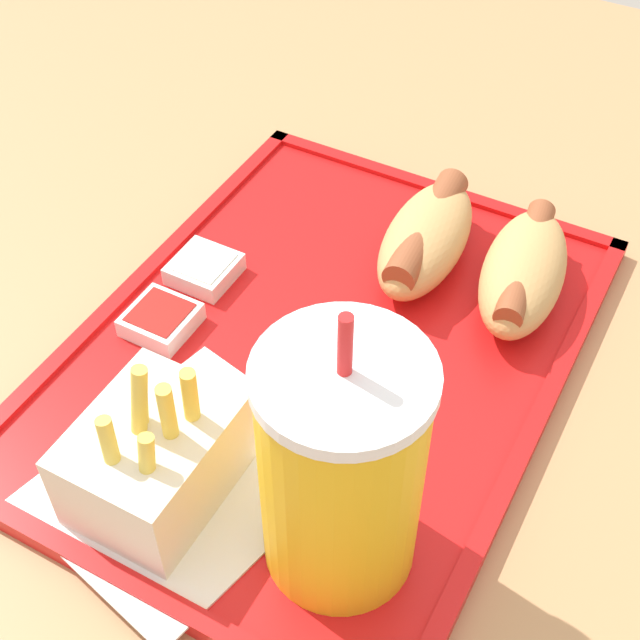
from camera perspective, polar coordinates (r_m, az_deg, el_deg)
dining_table at (r=0.95m, az=1.00°, el=-15.41°), size 1.14×1.18×0.74m
food_tray at (r=0.62m, az=0.00°, el=-2.23°), size 0.42×0.32×0.01m
paper_napkin at (r=0.55m, az=-8.56°, el=-10.06°), size 0.19×0.17×0.00m
soda_cup at (r=0.46m, az=1.38°, el=-9.51°), size 0.09×0.09×0.19m
hot_dog_far at (r=0.65m, az=12.90°, el=3.09°), size 0.14×0.08×0.05m
hot_dog_near at (r=0.66m, az=6.81°, el=5.30°), size 0.14×0.07×0.05m
fries_carton at (r=0.53m, az=-10.57°, el=-8.73°), size 0.10×0.08×0.11m
sauce_cup_mayo at (r=0.67m, az=-7.42°, el=3.30°), size 0.04×0.04×0.02m
sauce_cup_ketchup at (r=0.63m, az=-10.14°, el=0.06°), size 0.04×0.04×0.02m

